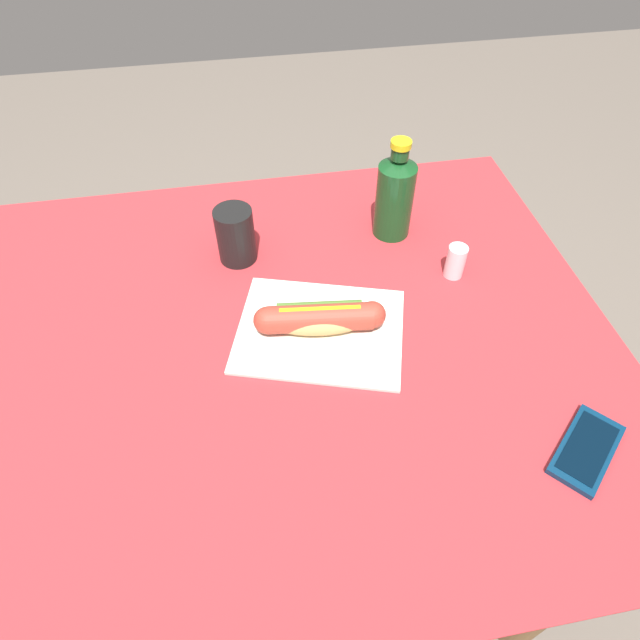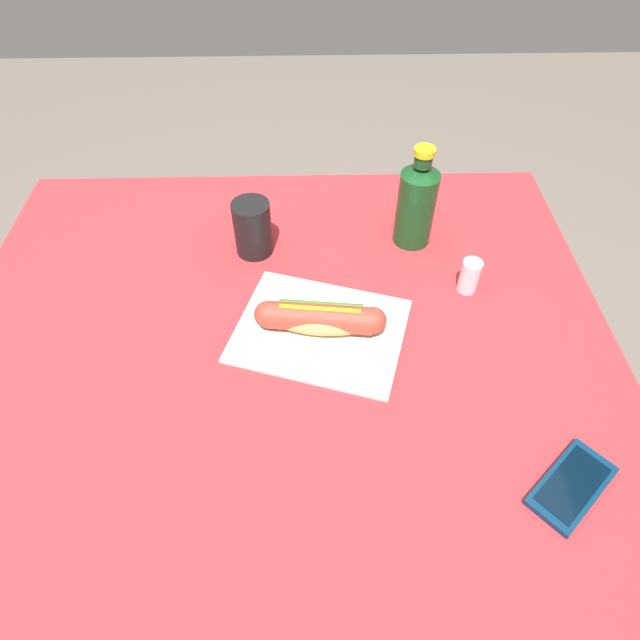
% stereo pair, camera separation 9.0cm
% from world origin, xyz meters
% --- Properties ---
extents(ground_plane, '(6.00, 6.00, 0.00)m').
position_xyz_m(ground_plane, '(0.00, 0.00, 0.00)').
color(ground_plane, '#6B6056').
rests_on(ground_plane, ground).
extents(dining_table, '(1.14, 0.97, 0.75)m').
position_xyz_m(dining_table, '(0.00, 0.00, 0.62)').
color(dining_table, brown).
rests_on(dining_table, ground).
extents(paper_wrapper, '(0.34, 0.30, 0.01)m').
position_xyz_m(paper_wrapper, '(0.07, 0.01, 0.75)').
color(paper_wrapper, silver).
rests_on(paper_wrapper, dining_table).
extents(hot_dog, '(0.22, 0.08, 0.05)m').
position_xyz_m(hot_dog, '(0.07, 0.01, 0.78)').
color(hot_dog, tan).
rests_on(hot_dog, paper_wrapper).
extents(cell_phone, '(0.15, 0.14, 0.01)m').
position_xyz_m(cell_phone, '(0.40, -0.28, 0.75)').
color(cell_phone, '#0A2D4C').
rests_on(cell_phone, dining_table).
extents(soda_bottle, '(0.07, 0.07, 0.20)m').
position_xyz_m(soda_bottle, '(0.26, 0.25, 0.84)').
color(soda_bottle, '#14471E').
rests_on(soda_bottle, dining_table).
extents(drinking_cup, '(0.07, 0.07, 0.11)m').
position_xyz_m(drinking_cup, '(-0.06, 0.22, 0.80)').
color(drinking_cup, black).
rests_on(drinking_cup, dining_table).
extents(salt_shaker, '(0.04, 0.04, 0.07)m').
position_xyz_m(salt_shaker, '(0.34, 0.11, 0.78)').
color(salt_shaker, silver).
rests_on(salt_shaker, dining_table).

